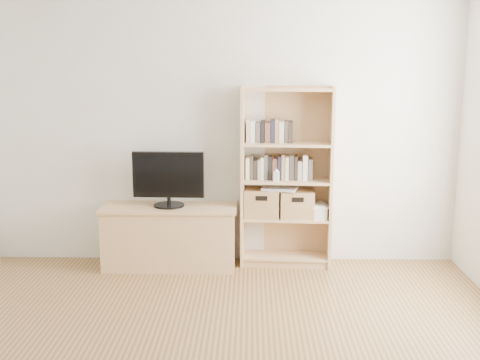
{
  "coord_description": "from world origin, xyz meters",
  "views": [
    {
      "loc": [
        0.26,
        -3.22,
        1.95
      ],
      "look_at": [
        0.17,
        1.9,
        0.92
      ],
      "focal_mm": 45.0,
      "sensor_mm": 36.0,
      "label": 1
    }
  ],
  "objects_px": {
    "baby_monitor": "(276,176)",
    "basket_left": "(262,203)",
    "basket_right": "(297,204)",
    "tv_stand": "(170,238)",
    "bookshelf": "(287,178)",
    "television": "(168,179)",
    "laptop": "(280,188)"
  },
  "relations": [
    {
      "from": "basket_right",
      "to": "basket_left",
      "type": "bearing_deg",
      "value": 178.6
    },
    {
      "from": "tv_stand",
      "to": "basket_left",
      "type": "xyz_separation_m",
      "value": [
        0.88,
        0.09,
        0.33
      ]
    },
    {
      "from": "baby_monitor",
      "to": "bookshelf",
      "type": "bearing_deg",
      "value": 56.41
    },
    {
      "from": "laptop",
      "to": "television",
      "type": "bearing_deg",
      "value": -162.45
    },
    {
      "from": "tv_stand",
      "to": "baby_monitor",
      "type": "xyz_separation_m",
      "value": [
        1.01,
        -0.01,
        0.6
      ]
    },
    {
      "from": "tv_stand",
      "to": "laptop",
      "type": "distance_m",
      "value": 1.15
    },
    {
      "from": "bookshelf",
      "to": "baby_monitor",
      "type": "distance_m",
      "value": 0.14
    },
    {
      "from": "baby_monitor",
      "to": "basket_left",
      "type": "distance_m",
      "value": 0.32
    },
    {
      "from": "television",
      "to": "baby_monitor",
      "type": "xyz_separation_m",
      "value": [
        1.01,
        -0.01,
        0.03
      ]
    },
    {
      "from": "bookshelf",
      "to": "basket_left",
      "type": "bearing_deg",
      "value": -178.81
    },
    {
      "from": "tv_stand",
      "to": "basket_right",
      "type": "relative_size",
      "value": 3.94
    },
    {
      "from": "basket_left",
      "to": "tv_stand",
      "type": "bearing_deg",
      "value": -170.16
    },
    {
      "from": "basket_right",
      "to": "laptop",
      "type": "distance_m",
      "value": 0.22
    },
    {
      "from": "television",
      "to": "laptop",
      "type": "xyz_separation_m",
      "value": [
        1.05,
        0.07,
        -0.1
      ]
    },
    {
      "from": "baby_monitor",
      "to": "basket_left",
      "type": "relative_size",
      "value": 0.29
    },
    {
      "from": "bookshelf",
      "to": "laptop",
      "type": "distance_m",
      "value": 0.12
    },
    {
      "from": "baby_monitor",
      "to": "laptop",
      "type": "height_order",
      "value": "baby_monitor"
    },
    {
      "from": "bookshelf",
      "to": "television",
      "type": "distance_m",
      "value": 1.11
    },
    {
      "from": "bookshelf",
      "to": "television",
      "type": "relative_size",
      "value": 2.56
    },
    {
      "from": "basket_right",
      "to": "tv_stand",
      "type": "bearing_deg",
      "value": -174.85
    },
    {
      "from": "television",
      "to": "laptop",
      "type": "height_order",
      "value": "television"
    },
    {
      "from": "tv_stand",
      "to": "basket_left",
      "type": "height_order",
      "value": "basket_left"
    },
    {
      "from": "television",
      "to": "baby_monitor",
      "type": "relative_size",
      "value": 6.98
    },
    {
      "from": "baby_monitor",
      "to": "basket_right",
      "type": "distance_m",
      "value": 0.36
    },
    {
      "from": "bookshelf",
      "to": "basket_right",
      "type": "distance_m",
      "value": 0.27
    },
    {
      "from": "basket_right",
      "to": "baby_monitor",
      "type": "bearing_deg",
      "value": -157.06
    },
    {
      "from": "tv_stand",
      "to": "bookshelf",
      "type": "distance_m",
      "value": 1.25
    },
    {
      "from": "bookshelf",
      "to": "basket_right",
      "type": "bearing_deg",
      "value": -2.6
    },
    {
      "from": "tv_stand",
      "to": "baby_monitor",
      "type": "bearing_deg",
      "value": -0.84
    },
    {
      "from": "basket_left",
      "to": "basket_right",
      "type": "distance_m",
      "value": 0.33
    },
    {
      "from": "television",
      "to": "basket_right",
      "type": "height_order",
      "value": "television"
    },
    {
      "from": "tv_stand",
      "to": "baby_monitor",
      "type": "distance_m",
      "value": 1.17
    }
  ]
}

